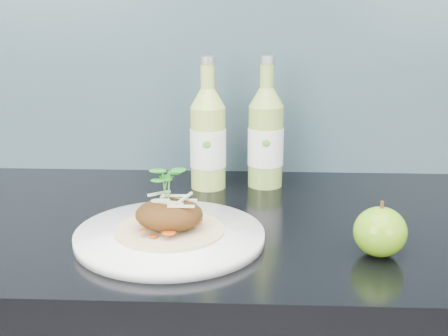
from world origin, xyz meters
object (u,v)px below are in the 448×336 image
Objects in this scene: cider_bottle_right at (266,138)px; dinner_plate at (170,236)px; green_apple at (380,232)px; cider_bottle_left at (208,139)px.

dinner_plate is at bearing -127.76° from cider_bottle_right.
cider_bottle_right reaches higher than green_apple.
green_apple is 0.37× the size of cider_bottle_left.
dinner_plate is 0.29m from cider_bottle_left.
green_apple is 0.37m from cider_bottle_right.
cider_bottle_right is at bearing 31.98° from cider_bottle_left.
cider_bottle_left is at bearing 130.89° from green_apple.
cider_bottle_left is (-0.27, 0.31, 0.06)m from green_apple.
cider_bottle_left is at bearing 178.25° from cider_bottle_right.
dinner_plate is 3.40× the size of green_apple.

